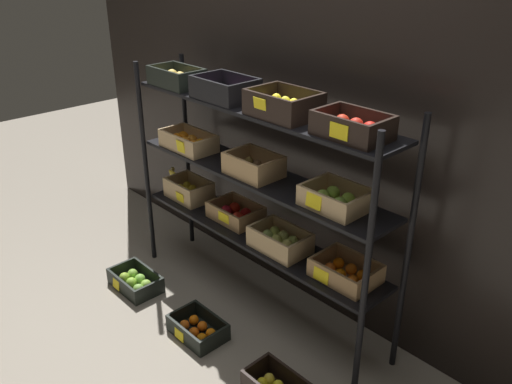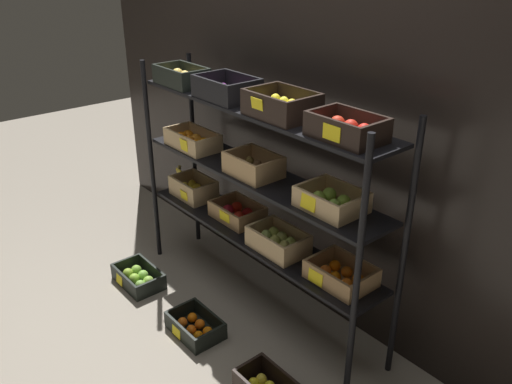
# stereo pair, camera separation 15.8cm
# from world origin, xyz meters

# --- Properties ---
(ground_plane) EXTENTS (10.00, 10.00, 0.00)m
(ground_plane) POSITION_xyz_m (0.00, 0.00, 0.00)
(ground_plane) COLOR gray
(storefront_wall) EXTENTS (4.22, 0.12, 2.11)m
(storefront_wall) POSITION_xyz_m (0.00, 0.37, 1.06)
(storefront_wall) COLOR black
(storefront_wall) RESTS_ON ground_plane
(display_rack) EXTENTS (1.94, 0.38, 1.43)m
(display_rack) POSITION_xyz_m (-0.01, -0.01, 0.93)
(display_rack) COLOR black
(display_rack) RESTS_ON ground_plane
(crate_ground_apple_green) EXTENTS (0.36, 0.24, 0.11)m
(crate_ground_apple_green) POSITION_xyz_m (-0.67, -0.48, 0.04)
(crate_ground_apple_green) COLOR black
(crate_ground_apple_green) RESTS_ON ground_plane
(crate_ground_tangerine) EXTENTS (0.33, 0.23, 0.11)m
(crate_ground_tangerine) POSITION_xyz_m (-0.01, -0.46, 0.04)
(crate_ground_tangerine) COLOR black
(crate_ground_tangerine) RESTS_ON ground_plane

